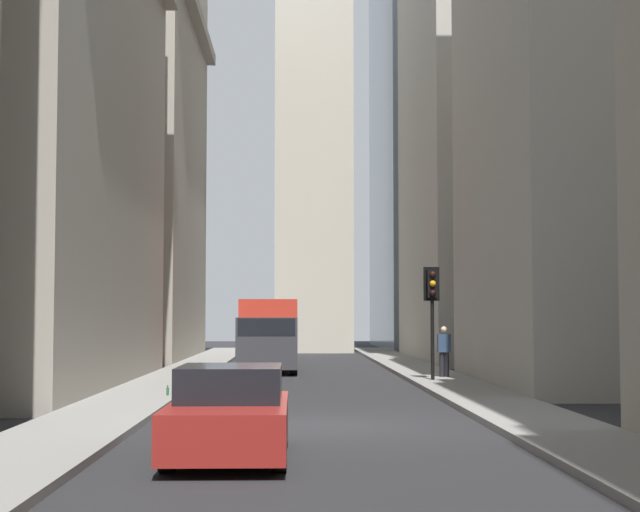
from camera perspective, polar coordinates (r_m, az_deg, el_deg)
ground_plane at (r=20.32m, az=-0.34°, el=-9.64°), size 135.00×135.00×0.00m
sidewalk_right at (r=20.71m, az=-13.05°, el=-9.24°), size 90.00×2.20×0.14m
sidewalk_left at (r=20.89m, az=12.27°, el=-9.20°), size 90.00×2.20×0.14m
building_left_far at (r=51.72m, az=10.98°, el=9.59°), size 15.60×10.50×27.59m
building_left_midfar at (r=34.03m, az=17.73°, el=10.62°), size 12.41×10.50×20.72m
building_right_far at (r=52.46m, az=-12.74°, el=5.76°), size 15.99×10.50×21.00m
church_spire at (r=63.80m, az=-0.37°, el=12.43°), size 5.18×5.18×37.72m
delivery_truck at (r=39.46m, az=-2.95°, el=-4.51°), size 6.46×2.25×2.84m
sedan_red at (r=15.67m, az=-5.18°, el=-9.03°), size 4.30×1.78×1.42m
traffic_light_midblock at (r=32.55m, az=6.43°, el=-2.33°), size 0.43×0.52×3.65m
pedestrian at (r=34.21m, az=7.10°, el=-5.31°), size 0.26×0.44×1.71m
discarded_bottle at (r=26.36m, az=-8.69°, el=-7.64°), size 0.07×0.07×0.27m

